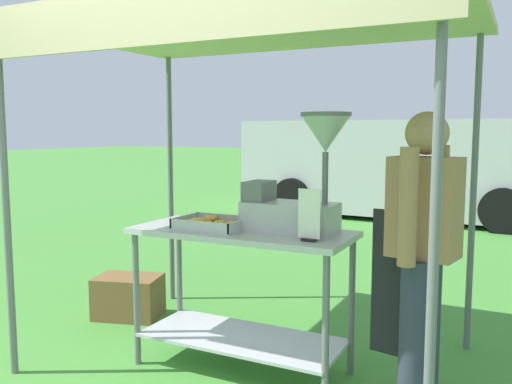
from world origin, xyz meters
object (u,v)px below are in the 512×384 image
Objects in this scene: donut_cart at (242,271)px; donut_tray at (211,225)px; donut_fryer at (300,185)px; vendor at (422,248)px; menu_sign at (309,218)px; stall_canopy at (249,34)px; van_silver at (402,167)px; supply_crate at (128,297)px.

donut_tray is at bearing -159.81° from donut_cart.
donut_tray is 0.61m from donut_fryer.
menu_sign is at bearing -172.04° from vendor.
donut_fryer is at bearing 123.76° from menu_sign.
donut_fryer is (0.36, -0.03, -0.91)m from stall_canopy.
vendor is at bearing -77.51° from van_silver.
stall_canopy is 1.21m from menu_sign.
van_silver is at bearing 93.57° from stall_canopy.
donut_fryer is at bearing -12.54° from supply_crate.
supply_crate is (-1.78, 0.58, -0.86)m from menu_sign.
van_silver is at bearing 82.22° from supply_crate.
donut_fryer reaches higher than donut_tray.
supply_crate is at bearing 165.35° from stall_canopy.
supply_crate is 6.44m from van_silver.
vendor is 2.74× the size of supply_crate.
van_silver reaches higher than supply_crate.
donut_tray reaches higher than donut_cart.
van_silver is at bearing 91.99° from donut_tray.
supply_crate is at bearing 162.11° from menu_sign.
supply_crate is at bearing 155.61° from donut_tray.
stall_canopy is 6.80m from van_silver.
vendor is at bearing 7.96° from menu_sign.
van_silver is (0.87, 6.34, 0.71)m from supply_crate.
donut_fryer is (0.36, 0.07, 0.55)m from donut_cart.
vendor is at bearing -11.70° from supply_crate.
stall_canopy is at bearing 154.39° from menu_sign.
supply_crate is (-1.10, 0.50, -0.76)m from donut_tray.
stall_canopy is 1.46m from donut_cart.
donut_fryer is at bearing -4.79° from stall_canopy.
donut_fryer reaches higher than donut_cart.
donut_tray is 0.69m from menu_sign.
menu_sign is at bearing -82.44° from van_silver.
donut_fryer is 1.22× the size of supply_crate.
menu_sign is (0.50, -0.24, -1.07)m from stall_canopy.
donut_fryer is at bearing 170.20° from vendor.
van_silver is at bearing 93.52° from donut_cart.
donut_cart is 2.35× the size of supply_crate.
menu_sign is 0.61m from vendor.
stall_canopy is 4.59× the size of supply_crate.
donut_cart is 0.86× the size of vendor.
van_silver is (-1.51, 6.83, -0.02)m from vendor.
van_silver reaches higher than vendor.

